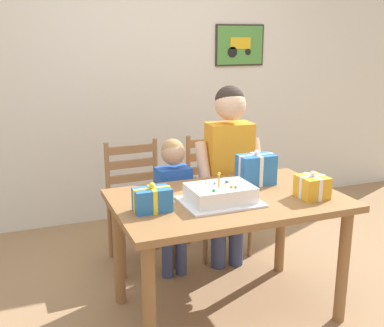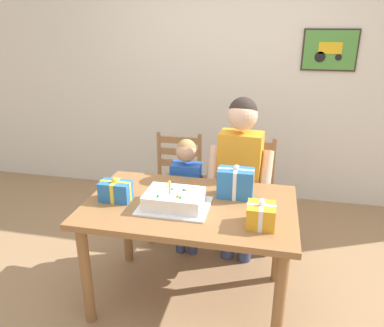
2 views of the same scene
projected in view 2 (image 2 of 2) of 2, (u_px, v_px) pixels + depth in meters
name	position (u px, v px, depth m)	size (l,w,h in m)	color
ground_plane	(190.00, 298.00, 2.67)	(20.00, 20.00, 0.00)	#997551
back_wall	(229.00, 78.00, 3.90)	(6.40, 0.11, 2.60)	silver
dining_table	(190.00, 218.00, 2.44)	(1.35, 0.85, 0.76)	olive
birthday_cake	(174.00, 200.00, 2.34)	(0.44, 0.34, 0.19)	silver
gift_box_red_large	(236.00, 183.00, 2.46)	(0.24, 0.14, 0.23)	#286BB7
gift_box_beside_cake	(116.00, 191.00, 2.42)	(0.21, 0.13, 0.16)	#286BB7
gift_box_corner_small	(261.00, 215.00, 2.12)	(0.17, 0.17, 0.16)	gold
chair_left	(176.00, 186.00, 3.36)	(0.43, 0.43, 0.92)	#996B42
chair_right	(248.00, 192.00, 3.23)	(0.43, 0.43, 0.92)	#996B42
child_older	(240.00, 167.00, 2.82)	(0.50, 0.29, 1.35)	#38426B
child_younger	(186.00, 187.00, 2.98)	(0.37, 0.21, 1.01)	#38426B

